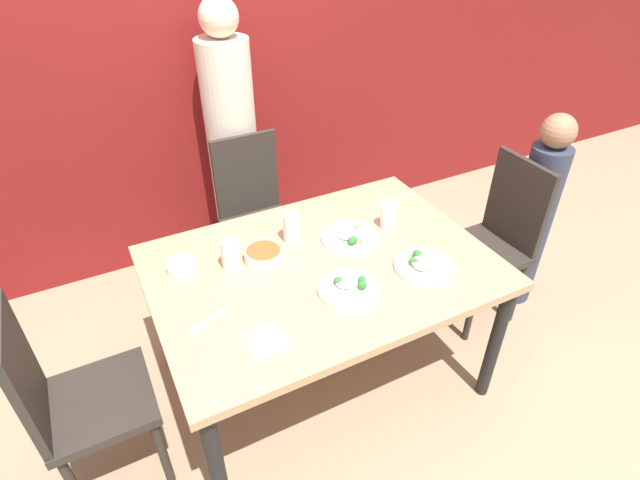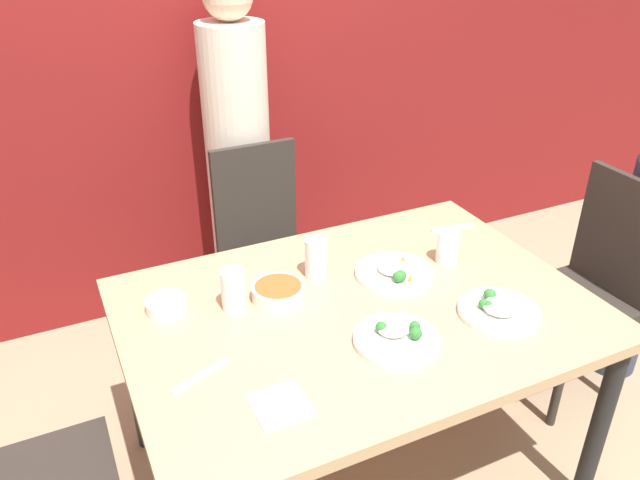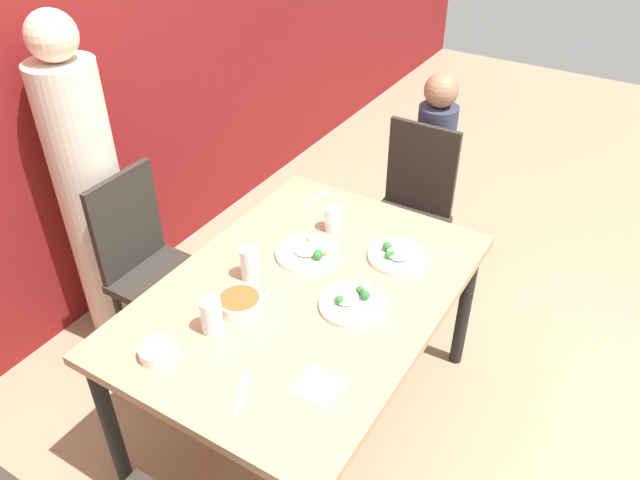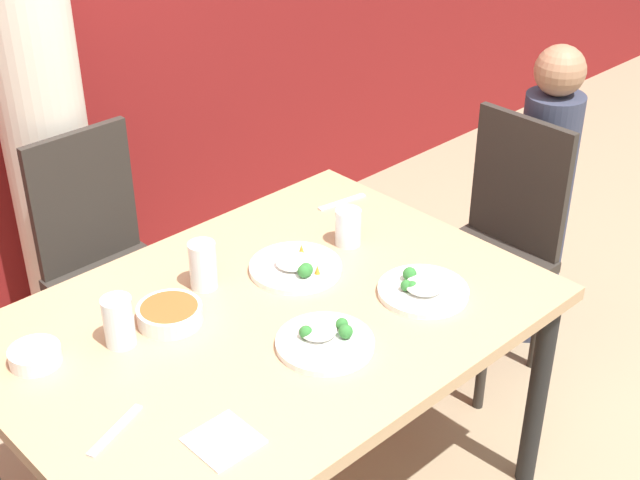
{
  "view_description": "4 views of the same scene",
  "coord_description": "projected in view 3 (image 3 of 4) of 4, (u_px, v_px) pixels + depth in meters",
  "views": [
    {
      "loc": [
        -0.79,
        -1.5,
        2.09
      ],
      "look_at": [
        -0.04,
        -0.07,
        0.92
      ],
      "focal_mm": 28.0,
      "sensor_mm": 36.0,
      "label": 1
    },
    {
      "loc": [
        -0.81,
        -1.41,
        1.87
      ],
      "look_at": [
        -0.09,
        0.1,
        0.95
      ],
      "focal_mm": 35.0,
      "sensor_mm": 36.0,
      "label": 2
    },
    {
      "loc": [
        -1.54,
        -1.02,
        2.3
      ],
      "look_at": [
        0.06,
        -0.03,
        0.95
      ],
      "focal_mm": 35.0,
      "sensor_mm": 36.0,
      "label": 3
    },
    {
      "loc": [
        -1.24,
        -1.51,
        2.12
      ],
      "look_at": [
        0.12,
        -0.08,
        0.95
      ],
      "focal_mm": 50.0,
      "sensor_mm": 36.0,
      "label": 4
    }
  ],
  "objects": [
    {
      "name": "person_child",
      "position": [
        431.0,
        179.0,
        3.46
      ],
      "size": [
        0.21,
        0.21,
        1.17
      ],
      "color": "#33384C",
      "rests_on": "ground_plane"
    },
    {
      "name": "bowl_curry",
      "position": [
        240.0,
        302.0,
        2.32
      ],
      "size": [
        0.17,
        0.17,
        0.05
      ],
      "color": "silver",
      "rests_on": "dining_table"
    },
    {
      "name": "chair_child_spot",
      "position": [
        409.0,
        209.0,
        3.3
      ],
      "size": [
        0.4,
        0.4,
        0.95
      ],
      "rotation": [
        0.0,
        0.0,
        -1.57
      ],
      "color": "#2D2823",
      "rests_on": "ground_plane"
    },
    {
      "name": "napkin_folded",
      "position": [
        318.0,
        387.0,
        2.01
      ],
      "size": [
        0.14,
        0.14,
        0.01
      ],
      "color": "white",
      "rests_on": "dining_table"
    },
    {
      "name": "glass_water_center",
      "position": [
        250.0,
        263.0,
        2.44
      ],
      "size": [
        0.08,
        0.08,
        0.14
      ],
      "color": "silver",
      "rests_on": "dining_table"
    },
    {
      "name": "ground_plane",
      "position": [
        306.0,
        413.0,
        2.84
      ],
      "size": [
        10.0,
        10.0,
        0.0
      ],
      "primitive_type": "plane",
      "color": "#998466"
    },
    {
      "name": "glass_water_short",
      "position": [
        211.0,
        316.0,
        2.19
      ],
      "size": [
        0.08,
        0.08,
        0.14
      ],
      "color": "silver",
      "rests_on": "dining_table"
    },
    {
      "name": "dining_table",
      "position": [
        304.0,
        304.0,
        2.46
      ],
      "size": [
        1.46,
        1.03,
        0.74
      ],
      "color": "tan",
      "rests_on": "ground_plane"
    },
    {
      "name": "person_adult",
      "position": [
        92.0,
        199.0,
        2.9
      ],
      "size": [
        0.29,
        0.29,
        1.63
      ],
      "color": "beige",
      "rests_on": "ground_plane"
    },
    {
      "name": "plate_noodles",
      "position": [
        352.0,
        303.0,
        2.33
      ],
      "size": [
        0.25,
        0.25,
        0.06
      ],
      "color": "white",
      "rests_on": "dining_table"
    },
    {
      "name": "plate_rice_adult",
      "position": [
        398.0,
        255.0,
        2.57
      ],
      "size": [
        0.25,
        0.25,
        0.06
      ],
      "color": "white",
      "rests_on": "dining_table"
    },
    {
      "name": "chair_adult_spot",
      "position": [
        151.0,
        264.0,
        2.92
      ],
      "size": [
        0.4,
        0.4,
        0.95
      ],
      "color": "#2D2823",
      "rests_on": "ground_plane"
    },
    {
      "name": "glass_water_tall",
      "position": [
        333.0,
        219.0,
        2.71
      ],
      "size": [
        0.08,
        0.08,
        0.11
      ],
      "color": "silver",
      "rests_on": "dining_table"
    },
    {
      "name": "fork_steel",
      "position": [
        316.0,
        199.0,
        2.95
      ],
      "size": [
        0.18,
        0.05,
        0.01
      ],
      "color": "silver",
      "rests_on": "dining_table"
    },
    {
      "name": "bowl_rice_small",
      "position": [
        158.0,
        351.0,
        2.12
      ],
      "size": [
        0.13,
        0.13,
        0.04
      ],
      "color": "white",
      "rests_on": "dining_table"
    },
    {
      "name": "plate_rice_child",
      "position": [
        308.0,
        252.0,
        2.59
      ],
      "size": [
        0.27,
        0.27,
        0.06
      ],
      "color": "white",
      "rests_on": "dining_table"
    },
    {
      "name": "wall_back",
      "position": [
        22.0,
        68.0,
        2.65
      ],
      "size": [
        10.0,
        0.06,
        2.7
      ],
      "color": "maroon",
      "rests_on": "ground_plane"
    },
    {
      "name": "spoon_steel",
      "position": [
        241.0,
        395.0,
        1.99
      ],
      "size": [
        0.18,
        0.08,
        0.01
      ],
      "color": "silver",
      "rests_on": "dining_table"
    }
  ]
}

